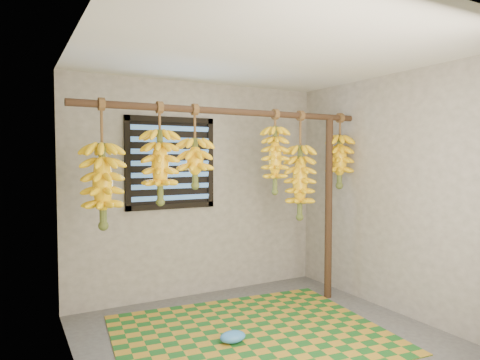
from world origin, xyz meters
TOP-DOWN VIEW (x-y plane):
  - floor at (0.00, 0.00)m, footprint 3.00×3.00m
  - ceiling at (0.00, 0.00)m, footprint 3.00×3.00m
  - wall_back at (0.00, 1.50)m, footprint 3.00×0.01m
  - wall_left at (-1.50, 0.00)m, footprint 0.01×3.00m
  - wall_right at (1.50, 0.00)m, footprint 0.01×3.00m
  - window at (-0.35, 1.48)m, footprint 1.00×0.04m
  - hanging_pole at (0.00, 0.70)m, footprint 3.00×0.06m
  - support_post at (1.20, 0.70)m, footprint 0.08×0.08m
  - woven_mat at (-0.06, 0.24)m, footprint 2.50×2.09m
  - plastic_bag at (-0.29, 0.15)m, footprint 0.23×0.17m
  - banana_bunch_a at (-1.22, 0.70)m, footprint 0.33×0.33m
  - banana_bunch_b at (-0.72, 0.70)m, footprint 0.32×0.32m
  - banana_bunch_c at (-0.39, 0.70)m, footprint 0.32×0.32m
  - banana_bunch_d at (0.49, 0.70)m, footprint 0.28×0.28m
  - banana_bunch_e at (0.81, 0.70)m, footprint 0.32×0.32m
  - banana_bunch_f at (1.35, 0.70)m, footprint 0.28×0.28m

SIDE VIEW (x-z plane):
  - floor at x=0.00m, z-range -0.01..0.00m
  - woven_mat at x=-0.06m, z-range 0.00..0.01m
  - plastic_bag at x=-0.29m, z-range 0.01..0.10m
  - support_post at x=1.20m, z-range 0.00..2.00m
  - wall_back at x=0.00m, z-range 0.00..2.40m
  - wall_left at x=-1.50m, z-range 0.00..2.40m
  - wall_right at x=1.50m, z-range 0.00..2.40m
  - banana_bunch_e at x=0.81m, z-range 0.73..1.87m
  - banana_bunch_a at x=-1.22m, z-range 0.79..1.87m
  - banana_bunch_b at x=-0.72m, z-range 1.03..1.93m
  - window at x=-0.35m, z-range 1.00..2.00m
  - banana_bunch_c at x=-0.39m, z-range 1.13..1.90m
  - banana_bunch_f at x=1.35m, z-range 1.11..1.93m
  - banana_bunch_d at x=0.49m, z-range 1.10..1.97m
  - hanging_pole at x=0.00m, z-range 1.97..2.03m
  - ceiling at x=0.00m, z-range 2.40..2.41m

